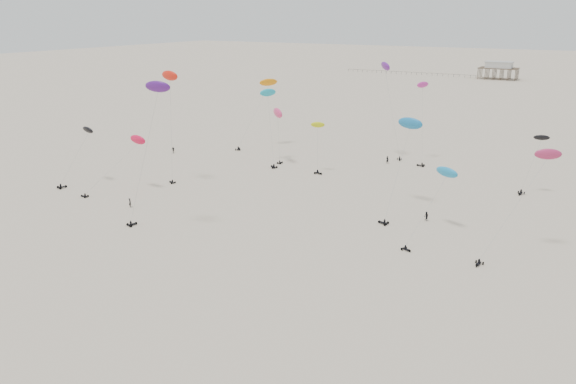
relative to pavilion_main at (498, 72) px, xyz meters
The scene contains 21 objects.
ground_plane 150.39m from the pavilion_main, 86.19° to the right, with size 900.00×900.00×0.00m, color beige.
pavilion_main is the anchor object (origin of this frame).
pier_fence 52.11m from the pavilion_main, behind, with size 80.20×0.20×1.50m.
rig_0 255.59m from the pavilion_main, 79.52° to the right, with size 9.32×14.18×19.34m.
rig_1 262.86m from the pavilion_main, 99.52° to the right, with size 4.21×10.07×13.03m.
rig_2 204.65m from the pavilion_main, 85.65° to the right, with size 5.73×10.34×19.95m.
rig_3 223.42m from the pavilion_main, 78.83° to the right, with size 4.77×5.23×12.44m.
rig_4 204.15m from the pavilion_main, 88.36° to the right, with size 9.38×6.48×24.45m.
rig_5 210.06m from the pavilion_main, 97.68° to the right, with size 7.07×14.32×19.82m.
rig_6 249.84m from the pavilion_main, 96.16° to the right, with size 5.22×4.28×24.38m.
rig_7 223.67m from the pavilion_main, 94.43° to the right, with size 8.41×10.09×18.50m.
rig_8 226.03m from the pavilion_main, 90.55° to the right, with size 4.40×4.53×11.88m.
rig_10 258.77m from the pavilion_main, 96.78° to the right, with size 8.68×12.57×15.07m.
rig_11 250.90m from the pavilion_main, 82.60° to the right, with size 5.60×16.15×16.10m.
rig_12 223.21m from the pavilion_main, 93.83° to the right, with size 5.31×4.99×13.78m.
rig_13 271.41m from the pavilion_main, 92.30° to the right, with size 8.52×5.64×25.46m.
rig_14 240.35m from the pavilion_main, 84.56° to the right, with size 5.49×16.31×19.95m.
spectator_0 267.14m from the pavilion_main, 94.87° to the right, with size 0.76×0.52×2.09m, color black.
spectator_1 247.38m from the pavilion_main, 83.17° to the right, with size 0.97×0.56×1.99m, color black.
spectator_2 232.11m from the pavilion_main, 101.06° to the right, with size 1.18×0.64×2.00m, color black.
spectator_3 210.48m from the pavilion_main, 87.44° to the right, with size 0.81×0.56×2.23m, color black.
Camera 1 is at (44.05, 9.40, 35.77)m, focal length 35.00 mm.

